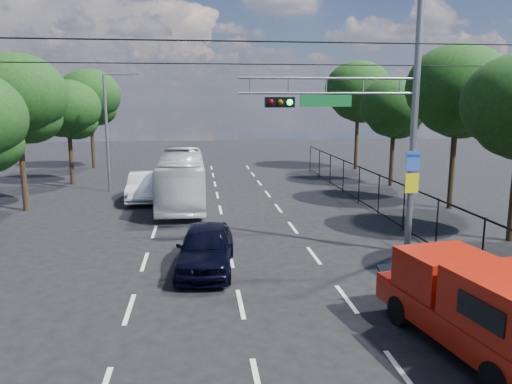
{
  "coord_description": "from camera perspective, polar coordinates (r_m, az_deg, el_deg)",
  "views": [
    {
      "loc": [
        -1.08,
        -8.9,
        5.54
      ],
      "look_at": [
        0.63,
        5.75,
        2.8
      ],
      "focal_mm": 35.0,
      "sensor_mm": 36.0,
      "label": 1
    }
  ],
  "objects": [
    {
      "name": "lane_markings",
      "position": [
        23.59,
        -3.86,
        -3.08
      ],
      "size": [
        6.12,
        38.0,
        0.01
      ],
      "color": "beige",
      "rests_on": "ground"
    },
    {
      "name": "signal_mast",
      "position": [
        18.05,
        14.16,
        9.26
      ],
      "size": [
        6.43,
        0.39,
        9.5
      ],
      "color": "slate",
      "rests_on": "ground"
    },
    {
      "name": "streetlight_left",
      "position": [
        31.39,
        -16.42,
        7.18
      ],
      "size": [
        2.09,
        0.22,
        7.08
      ],
      "color": "slate",
      "rests_on": "ground"
    },
    {
      "name": "utility_wires",
      "position": [
        17.85,
        -3.3,
        15.95
      ],
      "size": [
        22.0,
        5.04,
        0.74
      ],
      "color": "black",
      "rests_on": "ground"
    },
    {
      "name": "fence_right",
      "position": [
        23.23,
        15.42,
        -1.05
      ],
      "size": [
        0.06,
        34.03,
        2.0
      ],
      "color": "black",
      "rests_on": "ground"
    },
    {
      "name": "tree_right_c",
      "position": [
        27.18,
        22.03,
        10.18
      ],
      "size": [
        5.1,
        5.1,
        8.29
      ],
      "color": "black",
      "rests_on": "ground"
    },
    {
      "name": "tree_right_d",
      "position": [
        33.36,
        15.53,
        8.96
      ],
      "size": [
        4.32,
        4.32,
        7.02
      ],
      "color": "black",
      "rests_on": "ground"
    },
    {
      "name": "tree_right_e",
      "position": [
        40.95,
        11.61,
        10.86
      ],
      "size": [
        5.28,
        5.28,
        8.58
      ],
      "color": "black",
      "rests_on": "ground"
    },
    {
      "name": "tree_left_c",
      "position": [
        27.35,
        -25.57,
        9.21
      ],
      "size": [
        4.8,
        4.8,
        7.8
      ],
      "color": "black",
      "rests_on": "ground"
    },
    {
      "name": "tree_left_d",
      "position": [
        34.94,
        -20.65,
        8.51
      ],
      "size": [
        4.2,
        4.2,
        6.83
      ],
      "color": "black",
      "rests_on": "ground"
    },
    {
      "name": "tree_left_e",
      "position": [
        42.78,
        -18.42,
        9.98
      ],
      "size": [
        4.92,
        4.92,
        7.99
      ],
      "color": "black",
      "rests_on": "ground"
    },
    {
      "name": "red_pickup",
      "position": [
        12.21,
        24.41,
        -11.8
      ],
      "size": [
        2.87,
        5.77,
        2.06
      ],
      "color": "black",
      "rests_on": "ground"
    },
    {
      "name": "navy_hatchback",
      "position": [
        16.58,
        -5.79,
        -6.32
      ],
      "size": [
        2.18,
        4.56,
        1.5
      ],
      "primitive_type": "imported",
      "rotation": [
        0.0,
        0.0,
        -0.09
      ],
      "color": "black",
      "rests_on": "ground"
    },
    {
      "name": "white_bus",
      "position": [
        27.17,
        -8.53,
        1.59
      ],
      "size": [
        2.46,
        9.93,
        2.76
      ],
      "primitive_type": "imported",
      "rotation": [
        0.0,
        0.0,
        0.01
      ],
      "color": "silver",
      "rests_on": "ground"
    },
    {
      "name": "white_van",
      "position": [
        28.41,
        -12.62,
        0.61
      ],
      "size": [
        1.69,
        4.74,
        1.56
      ],
      "primitive_type": "imported",
      "rotation": [
        0.0,
        0.0,
        0.01
      ],
      "color": "silver",
      "rests_on": "ground"
    }
  ]
}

